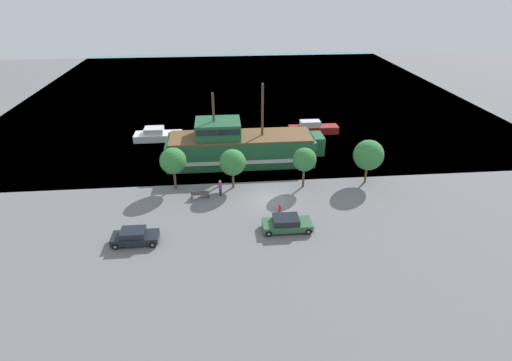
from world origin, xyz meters
TOP-DOWN VIEW (x-y plane):
  - ground_plane at (0.00, 0.00)m, footprint 160.00×160.00m
  - water_surface at (0.00, 44.00)m, footprint 80.00×80.00m
  - pirate_ship at (-2.49, 9.44)m, footprint 18.66×5.35m
  - moored_boat_dockside at (8.52, 18.34)m, footprint 7.05×1.90m
  - moored_boat_outer at (-13.36, 17.83)m, footprint 6.39×2.55m
  - parked_car_curb_front at (-12.27, -6.25)m, footprint 3.90×1.79m
  - parked_car_curb_mid at (0.89, -5.52)m, footprint 4.39×2.00m
  - fire_hydrant at (0.73, -2.36)m, footprint 0.42×0.25m
  - bench_promenade_east at (-7.01, 0.96)m, footprint 1.79×0.45m
  - pedestrian_walking_near at (-4.92, 1.31)m, footprint 0.32×0.32m
  - tree_row_east at (-9.67, 3.16)m, footprint 2.74×2.74m
  - tree_row_mideast at (-3.53, 2.91)m, footprint 2.77×2.77m
  - tree_row_midwest at (3.96, 2.41)m, footprint 2.48×2.48m
  - tree_row_west at (10.94, 2.75)m, footprint 3.24×3.24m

SIDE VIEW (x-z plane):
  - ground_plane at x=0.00m, z-range 0.00..0.00m
  - water_surface at x=0.00m, z-range 0.00..0.00m
  - fire_hydrant at x=0.73m, z-range 0.03..0.79m
  - bench_promenade_east at x=-7.01m, z-range 0.02..0.87m
  - parked_car_curb_front at x=-12.27m, z-range 0.00..1.31m
  - moored_boat_outer at x=-13.36m, z-range -0.21..1.54m
  - parked_car_curb_mid at x=0.89m, z-range 0.00..1.33m
  - moored_boat_dockside at x=8.52m, z-range -0.22..1.64m
  - pedestrian_walking_near at x=-4.92m, z-range 0.02..1.79m
  - pirate_ship at x=-2.49m, z-range -2.74..6.79m
  - tree_row_mideast at x=-3.53m, z-range 0.79..5.15m
  - tree_row_midwest at x=3.96m, z-range 0.97..5.42m
  - tree_row_east at x=-9.67m, z-range 0.95..5.62m
  - tree_row_west at x=10.94m, z-range 0.83..5.75m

